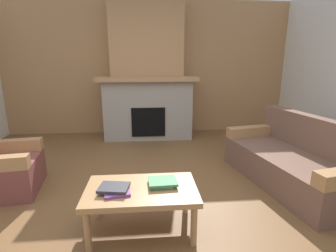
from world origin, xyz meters
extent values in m
plane|color=brown|center=(0.00, 0.00, 0.00)|extent=(9.00, 9.00, 0.00)
cube|color=#A87A4C|center=(0.00, 3.00, 1.35)|extent=(6.00, 0.12, 2.70)
cube|color=gray|center=(0.00, 2.59, 0.57)|extent=(1.70, 0.70, 1.15)
cube|color=black|center=(0.00, 2.26, 0.38)|extent=(0.64, 0.08, 0.56)
cube|color=#A87A4C|center=(0.00, 2.54, 1.19)|extent=(1.90, 0.82, 0.08)
cube|color=#A87A4C|center=(0.00, 2.69, 1.97)|extent=(1.40, 0.50, 1.47)
cube|color=brown|center=(1.76, 0.32, 0.20)|extent=(1.17, 1.93, 0.40)
cube|color=brown|center=(2.09, 0.39, 0.62)|extent=(0.50, 1.80, 0.45)
cube|color=#A87A4C|center=(1.60, 1.13, 0.48)|extent=(0.86, 0.32, 0.15)
cube|color=brown|center=(-1.74, 0.41, 0.20)|extent=(0.86, 0.86, 0.40)
cube|color=#A87A4C|center=(-1.79, 0.72, 0.48)|extent=(0.77, 0.25, 0.15)
cube|color=#A87A4C|center=(-0.09, -0.47, 0.41)|extent=(1.00, 0.60, 0.05)
cylinder|color=#A87A4C|center=(-0.53, -0.71, 0.19)|extent=(0.06, 0.06, 0.38)
cylinder|color=#A87A4C|center=(0.35, -0.71, 0.19)|extent=(0.06, 0.06, 0.38)
cylinder|color=#A87A4C|center=(-0.53, -0.23, 0.19)|extent=(0.06, 0.06, 0.38)
cylinder|color=#A87A4C|center=(0.35, -0.23, 0.19)|extent=(0.06, 0.06, 0.38)
cube|color=#7A3D84|center=(-0.30, -0.53, 0.44)|extent=(0.25, 0.25, 0.02)
cube|color=#2D2D33|center=(-0.33, -0.51, 0.47)|extent=(0.28, 0.23, 0.03)
cube|color=#3D7F4C|center=(0.09, -0.42, 0.44)|extent=(0.18, 0.19, 0.03)
cube|color=#3D7F4C|center=(0.10, -0.42, 0.47)|extent=(0.27, 0.23, 0.02)
camera|label=1|loc=(-0.03, -2.58, 1.55)|focal=27.69mm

